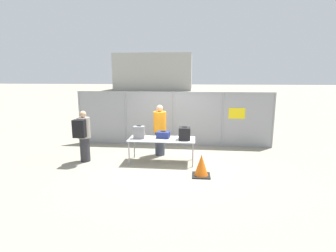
{
  "coord_description": "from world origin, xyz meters",
  "views": [
    {
      "loc": [
        0.79,
        -7.98,
        2.76
      ],
      "look_at": [
        -0.06,
        0.47,
        1.05
      ],
      "focal_mm": 28.0,
      "sensor_mm": 36.0,
      "label": 1
    }
  ],
  "objects_px": {
    "inspection_table": "(162,140)",
    "suitcase_grey": "(139,132)",
    "suitcase_navy": "(163,135)",
    "traffic_cone": "(201,166)",
    "suitcase_black": "(185,134)",
    "utility_trailer": "(234,123)",
    "security_worker_near": "(160,130)",
    "traveler_hooded": "(83,134)"
  },
  "relations": [
    {
      "from": "inspection_table",
      "to": "suitcase_grey",
      "type": "relative_size",
      "value": 5.02
    },
    {
      "from": "suitcase_navy",
      "to": "traffic_cone",
      "type": "relative_size",
      "value": 0.69
    },
    {
      "from": "suitcase_black",
      "to": "utility_trailer",
      "type": "bearing_deg",
      "value": 65.13
    },
    {
      "from": "inspection_table",
      "to": "utility_trailer",
      "type": "relative_size",
      "value": 0.6
    },
    {
      "from": "security_worker_near",
      "to": "suitcase_grey",
      "type": "bearing_deg",
      "value": 41.59
    },
    {
      "from": "traveler_hooded",
      "to": "traffic_cone",
      "type": "bearing_deg",
      "value": -11.93
    },
    {
      "from": "suitcase_navy",
      "to": "traffic_cone",
      "type": "distance_m",
      "value": 1.73
    },
    {
      "from": "suitcase_grey",
      "to": "suitcase_navy",
      "type": "height_order",
      "value": "suitcase_grey"
    },
    {
      "from": "traveler_hooded",
      "to": "traffic_cone",
      "type": "height_order",
      "value": "traveler_hooded"
    },
    {
      "from": "suitcase_black",
      "to": "traffic_cone",
      "type": "height_order",
      "value": "suitcase_black"
    },
    {
      "from": "traffic_cone",
      "to": "suitcase_navy",
      "type": "bearing_deg",
      "value": 136.27
    },
    {
      "from": "suitcase_black",
      "to": "traveler_hooded",
      "type": "bearing_deg",
      "value": -177.19
    },
    {
      "from": "inspection_table",
      "to": "suitcase_black",
      "type": "relative_size",
      "value": 5.05
    },
    {
      "from": "security_worker_near",
      "to": "traffic_cone",
      "type": "xyz_separation_m",
      "value": [
        1.37,
        -1.77,
        -0.61
      ]
    },
    {
      "from": "suitcase_navy",
      "to": "traffic_cone",
      "type": "bearing_deg",
      "value": -43.73
    },
    {
      "from": "suitcase_grey",
      "to": "utility_trailer",
      "type": "xyz_separation_m",
      "value": [
        3.6,
        4.7,
        -0.52
      ]
    },
    {
      "from": "traffic_cone",
      "to": "traveler_hooded",
      "type": "bearing_deg",
      "value": 167.32
    },
    {
      "from": "suitcase_black",
      "to": "traveler_hooded",
      "type": "height_order",
      "value": "traveler_hooded"
    },
    {
      "from": "security_worker_near",
      "to": "utility_trailer",
      "type": "bearing_deg",
      "value": -140.94
    },
    {
      "from": "inspection_table",
      "to": "security_worker_near",
      "type": "distance_m",
      "value": 0.78
    },
    {
      "from": "suitcase_navy",
      "to": "security_worker_near",
      "type": "xyz_separation_m",
      "value": [
        -0.19,
        0.64,
        0.03
      ]
    },
    {
      "from": "suitcase_grey",
      "to": "security_worker_near",
      "type": "height_order",
      "value": "security_worker_near"
    },
    {
      "from": "suitcase_navy",
      "to": "utility_trailer",
      "type": "distance_m",
      "value": 5.4
    },
    {
      "from": "utility_trailer",
      "to": "traffic_cone",
      "type": "relative_size",
      "value": 5.62
    },
    {
      "from": "suitcase_grey",
      "to": "inspection_table",
      "type": "bearing_deg",
      "value": 2.93
    },
    {
      "from": "security_worker_near",
      "to": "utility_trailer",
      "type": "distance_m",
      "value": 4.99
    },
    {
      "from": "suitcase_black",
      "to": "security_worker_near",
      "type": "height_order",
      "value": "security_worker_near"
    },
    {
      "from": "suitcase_navy",
      "to": "utility_trailer",
      "type": "relative_size",
      "value": 0.12
    },
    {
      "from": "suitcase_black",
      "to": "security_worker_near",
      "type": "xyz_separation_m",
      "value": [
        -0.87,
        0.79,
        -0.06
      ]
    },
    {
      "from": "suitcase_grey",
      "to": "security_worker_near",
      "type": "relative_size",
      "value": 0.24
    },
    {
      "from": "suitcase_grey",
      "to": "suitcase_black",
      "type": "height_order",
      "value": "suitcase_grey"
    },
    {
      "from": "inspection_table",
      "to": "suitcase_grey",
      "type": "bearing_deg",
      "value": -177.07
    },
    {
      "from": "traveler_hooded",
      "to": "utility_trailer",
      "type": "height_order",
      "value": "traveler_hooded"
    },
    {
      "from": "suitcase_navy",
      "to": "traffic_cone",
      "type": "height_order",
      "value": "suitcase_navy"
    },
    {
      "from": "inspection_table",
      "to": "traffic_cone",
      "type": "height_order",
      "value": "inspection_table"
    },
    {
      "from": "inspection_table",
      "to": "traveler_hooded",
      "type": "xyz_separation_m",
      "value": [
        -2.45,
        -0.2,
        0.18
      ]
    },
    {
      "from": "suitcase_navy",
      "to": "traveler_hooded",
      "type": "distance_m",
      "value": 2.5
    },
    {
      "from": "suitcase_black",
      "to": "security_worker_near",
      "type": "distance_m",
      "value": 1.18
    },
    {
      "from": "suitcase_navy",
      "to": "traveler_hooded",
      "type": "height_order",
      "value": "traveler_hooded"
    },
    {
      "from": "inspection_table",
      "to": "traveler_hooded",
      "type": "bearing_deg",
      "value": -175.23
    },
    {
      "from": "suitcase_grey",
      "to": "utility_trailer",
      "type": "bearing_deg",
      "value": 52.51
    },
    {
      "from": "utility_trailer",
      "to": "traveler_hooded",
      "type": "bearing_deg",
      "value": -137.66
    }
  ]
}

